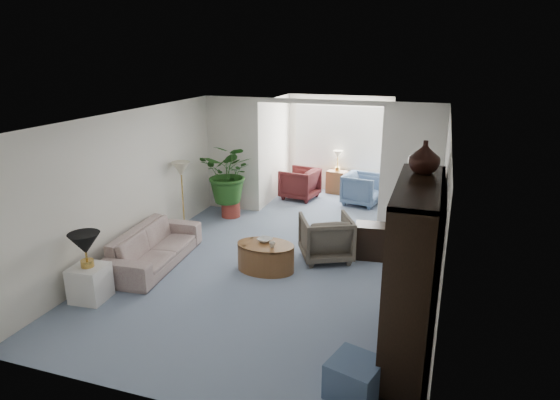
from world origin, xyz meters
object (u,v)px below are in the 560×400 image
(side_table_dark, at_px, (370,241))
(sunroom_table, at_px, (337,182))
(entertainment_cabinet, at_px, (413,273))
(ottoman, at_px, (355,378))
(wingback_chair, at_px, (326,238))
(framed_picture, at_px, (442,189))
(coffee_cup, at_px, (272,245))
(end_table, at_px, (90,283))
(sunroom_chair_blue, at_px, (362,189))
(floor_lamp, at_px, (181,169))
(sunroom_chair_maroon, at_px, (300,184))
(sofa, at_px, (154,247))
(table_lamp, at_px, (85,244))
(coffee_bowl, at_px, (265,240))
(plant_pot, at_px, (231,209))
(coffee_table, at_px, (266,257))
(cabinet_urn, at_px, (424,157))

(side_table_dark, distance_m, sunroom_table, 3.95)
(entertainment_cabinet, height_order, ottoman, entertainment_cabinet)
(wingback_chair, bearing_deg, framed_picture, 122.24)
(framed_picture, distance_m, coffee_cup, 2.73)
(end_table, relative_size, sunroom_chair_blue, 0.64)
(entertainment_cabinet, height_order, sunroom_table, entertainment_cabinet)
(framed_picture, bearing_deg, ottoman, -107.44)
(coffee_cup, bearing_deg, wingback_chair, 51.81)
(end_table, height_order, floor_lamp, floor_lamp)
(sunroom_chair_blue, relative_size, sunroom_chair_maroon, 0.98)
(sofa, xyz_separation_m, entertainment_cabinet, (4.19, -1.22, 0.73))
(sunroom_chair_maroon, bearing_deg, table_lamp, -4.22)
(side_table_dark, bearing_deg, sunroom_chair_blue, 101.81)
(end_table, xyz_separation_m, coffee_bowl, (1.99, 1.82, 0.22))
(table_lamp, bearing_deg, plant_pot, 84.09)
(table_lamp, xyz_separation_m, coffee_table, (2.04, 1.72, -0.64))
(framed_picture, relative_size, sunroom_table, 0.88)
(floor_lamp, relative_size, coffee_cup, 3.70)
(coffee_table, xyz_separation_m, cabinet_urn, (2.35, -1.09, 2.04))
(coffee_table, bearing_deg, sofa, -168.74)
(floor_lamp, relative_size, plant_pot, 0.90)
(sunroom_chair_maroon, bearing_deg, wingback_chair, 33.47)
(framed_picture, xyz_separation_m, floor_lamp, (-4.75, 1.54, -0.45))
(floor_lamp, xyz_separation_m, ottoman, (4.07, -3.71, -1.05))
(entertainment_cabinet, relative_size, plant_pot, 5.19)
(ottoman, height_order, sunroom_table, sunroom_table)
(sunroom_table, bearing_deg, side_table_dark, -69.73)
(side_table_dark, bearing_deg, sunroom_table, 110.27)
(floor_lamp, height_order, sunroom_chair_blue, floor_lamp)
(sofa, xyz_separation_m, plant_pot, (0.21, 2.61, -0.14))
(end_table, relative_size, coffee_cup, 5.28)
(end_table, bearing_deg, coffee_bowl, 42.39)
(sofa, bearing_deg, sunroom_chair_blue, -36.82)
(table_lamp, relative_size, coffee_bowl, 1.88)
(coffee_bowl, distance_m, side_table_dark, 1.84)
(sofa, bearing_deg, coffee_cup, -87.09)
(plant_pot, height_order, sunroom_chair_maroon, sunroom_chair_maroon)
(sofa, xyz_separation_m, ottoman, (3.74, -2.14, -0.10))
(sofa, distance_m, end_table, 1.37)
(sofa, distance_m, sunroom_chair_blue, 5.16)
(wingback_chair, xyz_separation_m, entertainment_cabinet, (1.54, -2.34, 0.65))
(table_lamp, relative_size, entertainment_cabinet, 0.21)
(sofa, height_order, entertainment_cabinet, entertainment_cabinet)
(side_table_dark, bearing_deg, table_lamp, -142.14)
(end_table, bearing_deg, sunroom_chair_blue, 62.78)
(framed_picture, relative_size, ottoman, 1.00)
(table_lamp, bearing_deg, side_table_dark, 37.86)
(sofa, bearing_deg, side_table_dark, -71.85)
(sofa, relative_size, wingback_chair, 2.47)
(table_lamp, distance_m, plant_pot, 4.05)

